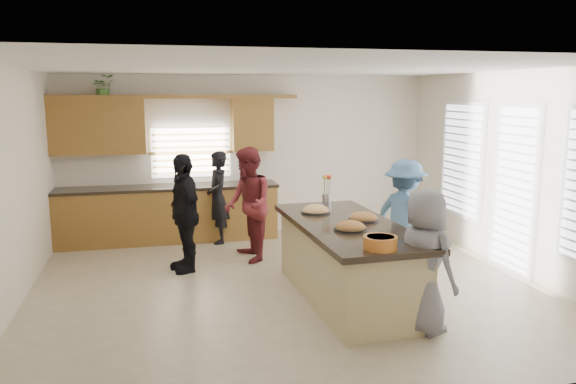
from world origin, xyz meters
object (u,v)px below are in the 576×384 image
object	(u,v)px
island	(347,263)
woman_right_front	(424,261)
woman_left_front	(184,213)
salad_bowl	(380,242)
woman_left_mid	(248,205)
woman_right_back	(405,216)
woman_left_back	(218,197)

from	to	relation	value
island	woman_right_front	bearing A→B (deg)	-68.35
woman_left_front	salad_bowl	bearing A→B (deg)	17.99
woman_left_mid	woman_right_front	bearing A→B (deg)	19.79
salad_bowl	woman_right_back	bearing A→B (deg)	58.70
island	woman_left_mid	size ratio (longest dim) A/B	1.59
island	salad_bowl	xyz separation A→B (m)	(-0.06, -1.14, 0.57)
salad_bowl	woman_right_front	bearing A→B (deg)	7.13
island	salad_bowl	size ratio (longest dim) A/B	7.97
woman_right_back	woman_left_back	bearing A→B (deg)	23.09
salad_bowl	woman_right_back	distance (m)	2.33
woman_left_front	woman_right_front	world-z (taller)	woman_left_front
woman_left_back	woman_left_front	bearing A→B (deg)	-30.56
salad_bowl	woman_left_mid	world-z (taller)	woman_left_mid
woman_left_back	woman_right_front	size ratio (longest dim) A/B	1.01
island	woman_left_back	size ratio (longest dim) A/B	1.77
salad_bowl	woman_left_back	bearing A→B (deg)	105.61
island	woman_right_back	xyz separation A→B (m)	(1.14, 0.84, 0.34)
woman_left_back	woman_right_front	bearing A→B (deg)	16.01
salad_bowl	woman_left_front	distance (m)	3.28
island	woman_right_back	size ratio (longest dim) A/B	1.71
woman_left_back	woman_left_front	world-z (taller)	woman_left_front
salad_bowl	woman_left_back	xyz separation A→B (m)	(-1.16, 4.15, -0.25)
island	woman_right_front	distance (m)	1.21
salad_bowl	woman_right_back	xyz separation A→B (m)	(1.21, 1.98, -0.23)
woman_right_back	woman_right_front	bearing A→B (deg)	136.05
island	woman_left_front	bearing A→B (deg)	137.52
island	salad_bowl	world-z (taller)	salad_bowl
woman_right_front	salad_bowl	bearing A→B (deg)	74.31
woman_left_front	woman_right_back	xyz separation A→B (m)	(3.00, -0.76, -0.04)
woman_left_mid	woman_left_front	xyz separation A→B (m)	(-0.95, -0.26, -0.02)
woman_left_back	woman_left_mid	xyz separation A→B (m)	(0.32, -1.15, 0.08)
woman_left_mid	woman_left_front	bearing A→B (deg)	-79.85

